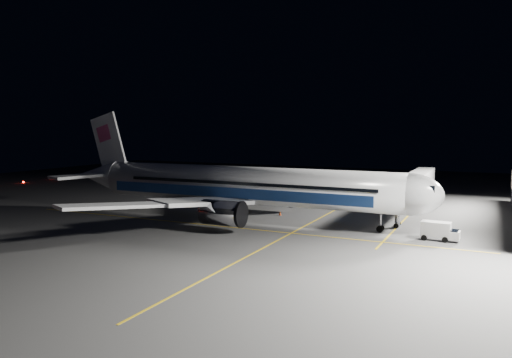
{
  "coord_description": "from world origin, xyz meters",
  "views": [
    {
      "loc": [
        33.71,
        -66.7,
        14.15
      ],
      "look_at": [
        0.74,
        2.57,
        6.0
      ],
      "focal_mm": 35.0,
      "sensor_mm": 36.0,
      "label": 1
    }
  ],
  "objects_px": {
    "jet_bridge": "(413,184)",
    "safety_cone_a": "(220,211)",
    "safety_cone_b": "(280,213)",
    "service_truck": "(439,231)",
    "safety_cone_c": "(253,203)",
    "baggage_tug": "(252,196)",
    "airliner": "(238,186)"
  },
  "relations": [
    {
      "from": "jet_bridge",
      "to": "safety_cone_a",
      "type": "height_order",
      "value": "jet_bridge"
    },
    {
      "from": "safety_cone_a",
      "to": "safety_cone_b",
      "type": "bearing_deg",
      "value": 9.86
    },
    {
      "from": "service_truck",
      "to": "safety_cone_c",
      "type": "height_order",
      "value": "service_truck"
    },
    {
      "from": "service_truck",
      "to": "safety_cone_b",
      "type": "relative_size",
      "value": 7.47
    },
    {
      "from": "service_truck",
      "to": "baggage_tug",
      "type": "bearing_deg",
      "value": 153.29
    },
    {
      "from": "safety_cone_a",
      "to": "safety_cone_b",
      "type": "distance_m",
      "value": 10.13
    },
    {
      "from": "jet_bridge",
      "to": "safety_cone_c",
      "type": "xyz_separation_m",
      "value": [
        -27.34,
        -4.06,
        -4.27
      ]
    },
    {
      "from": "safety_cone_a",
      "to": "safety_cone_b",
      "type": "xyz_separation_m",
      "value": [
        9.98,
        1.74,
        0.02
      ]
    },
    {
      "from": "safety_cone_a",
      "to": "safety_cone_c",
      "type": "height_order",
      "value": "safety_cone_c"
    },
    {
      "from": "baggage_tug",
      "to": "jet_bridge",
      "type": "bearing_deg",
      "value": 23.56
    },
    {
      "from": "service_truck",
      "to": "safety_cone_c",
      "type": "xyz_separation_m",
      "value": [
        -33.5,
        16.02,
        -0.93
      ]
    },
    {
      "from": "airliner",
      "to": "safety_cone_c",
      "type": "bearing_deg",
      "value": 106.95
    },
    {
      "from": "jet_bridge",
      "to": "service_truck",
      "type": "bearing_deg",
      "value": -72.95
    },
    {
      "from": "airliner",
      "to": "safety_cone_b",
      "type": "bearing_deg",
      "value": 51.56
    },
    {
      "from": "baggage_tug",
      "to": "safety_cone_c",
      "type": "bearing_deg",
      "value": -37.28
    },
    {
      "from": "service_truck",
      "to": "safety_cone_b",
      "type": "height_order",
      "value": "service_truck"
    },
    {
      "from": "airliner",
      "to": "service_truck",
      "type": "distance_m",
      "value": 29.56
    },
    {
      "from": "airliner",
      "to": "jet_bridge",
      "type": "relative_size",
      "value": 1.79
    },
    {
      "from": "jet_bridge",
      "to": "baggage_tug",
      "type": "relative_size",
      "value": 12.1
    },
    {
      "from": "jet_bridge",
      "to": "safety_cone_a",
      "type": "relative_size",
      "value": 58.01
    },
    {
      "from": "service_truck",
      "to": "baggage_tug",
      "type": "relative_size",
      "value": 1.64
    },
    {
      "from": "jet_bridge",
      "to": "safety_cone_c",
      "type": "bearing_deg",
      "value": -171.56
    },
    {
      "from": "jet_bridge",
      "to": "baggage_tug",
      "type": "height_order",
      "value": "jet_bridge"
    },
    {
      "from": "airliner",
      "to": "safety_cone_b",
      "type": "distance_m",
      "value": 8.78
    },
    {
      "from": "service_truck",
      "to": "safety_cone_a",
      "type": "relative_size",
      "value": 7.87
    },
    {
      "from": "safety_cone_b",
      "to": "safety_cone_c",
      "type": "xyz_separation_m",
      "value": [
        -8.82,
        8.26,
        0.0
      ]
    },
    {
      "from": "jet_bridge",
      "to": "baggage_tug",
      "type": "bearing_deg",
      "value": 178.78
    },
    {
      "from": "airliner",
      "to": "safety_cone_a",
      "type": "bearing_deg",
      "value": 143.62
    },
    {
      "from": "baggage_tug",
      "to": "safety_cone_c",
      "type": "height_order",
      "value": "baggage_tug"
    },
    {
      "from": "safety_cone_b",
      "to": "safety_cone_a",
      "type": "bearing_deg",
      "value": -170.14
    },
    {
      "from": "safety_cone_b",
      "to": "jet_bridge",
      "type": "bearing_deg",
      "value": 33.63
    },
    {
      "from": "airliner",
      "to": "service_truck",
      "type": "relative_size",
      "value": 13.18
    }
  ]
}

